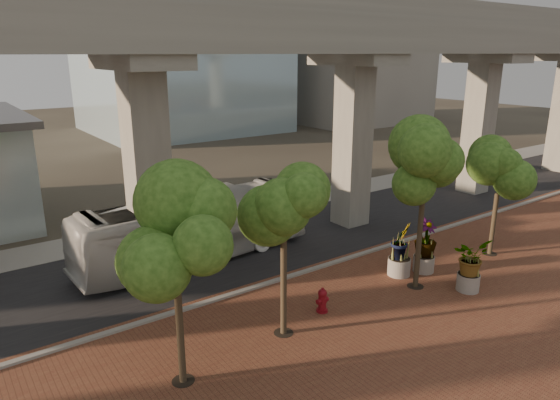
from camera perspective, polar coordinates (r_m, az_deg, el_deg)
ground at (r=24.67m, az=0.87°, el=-6.55°), size 160.00×160.00×0.00m
brick_plaza at (r=19.49m, az=15.37°, el=-13.76°), size 70.00×13.00×0.06m
asphalt_road at (r=26.18m, az=-1.74°, el=-5.11°), size 90.00×8.00×0.04m
curb_strip at (r=23.19m, az=3.82°, el=-7.93°), size 70.00×0.25×0.16m
far_sidewalk at (r=30.63m, az=-7.48°, el=-1.97°), size 90.00×3.00×0.06m
transit_viaduct at (r=24.45m, az=-1.89°, el=10.92°), size 72.00×5.60×12.40m
midrise_block at (r=74.84m, az=8.42°, el=18.12°), size 18.00×16.00×24.00m
transit_bus at (r=24.13m, az=-9.64°, el=-3.22°), size 11.70×3.32×3.23m
parked_car at (r=44.83m, az=20.63°, el=4.07°), size 5.30×3.22×1.65m
fire_hydrant at (r=19.56m, az=4.86°, el=-11.34°), size 0.50×0.45×1.00m
planter_front at (r=22.19m, az=20.95°, el=-6.36°), size 2.08×2.08×2.29m
planter_right at (r=23.39m, az=16.30°, el=-4.44°), size 2.32×2.32×2.48m
planter_left at (r=22.74m, az=13.62°, el=-4.85°), size 2.25×2.25×2.47m
street_tree_far_west at (r=14.24m, az=-11.99°, el=-4.61°), size 3.96×3.96×6.38m
street_tree_near_west at (r=16.51m, az=0.44°, el=-1.50°), size 3.22×3.22×5.99m
street_tree_near_east at (r=20.75m, az=16.24°, el=3.23°), size 3.98×3.98×6.90m
street_tree_far_east at (r=25.85m, az=23.82°, el=2.73°), size 3.30×3.30×5.60m
streetlamp_east at (r=35.51m, az=8.41°, el=7.45°), size 0.35×1.04×7.15m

